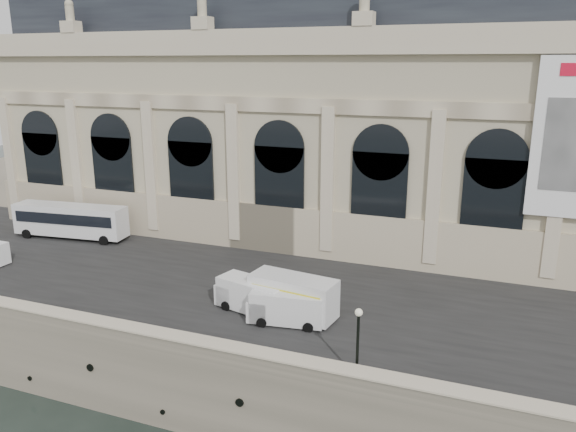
# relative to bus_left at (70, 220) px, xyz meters

# --- Properties ---
(quay) EXTENTS (160.00, 70.00, 6.00)m
(quay) POSITION_rel_bus_left_xyz_m (27.50, 16.72, -5.13)
(quay) COLOR gray
(quay) RESTS_ON ground
(street) EXTENTS (160.00, 24.00, 0.06)m
(street) POSITION_rel_bus_left_xyz_m (27.50, -4.28, -2.10)
(street) COLOR #2D2D2D
(street) RESTS_ON quay
(parapet) EXTENTS (160.00, 1.40, 1.21)m
(parapet) POSITION_rel_bus_left_xyz_m (27.50, -17.68, -1.51)
(parapet) COLOR gray
(parapet) RESTS_ON quay
(museum) EXTENTS (69.00, 18.70, 29.10)m
(museum) POSITION_rel_bus_left_xyz_m (21.52, 12.58, 11.59)
(museum) COLOR beige
(museum) RESTS_ON quay
(bus_left) EXTENTS (13.13, 4.24, 3.80)m
(bus_left) POSITION_rel_bus_left_xyz_m (0.00, 0.00, 0.00)
(bus_left) COLOR silver
(bus_left) RESTS_ON quay
(van_b) EXTENTS (5.93, 2.97, 2.53)m
(van_b) POSITION_rel_bus_left_xyz_m (29.71, -11.14, -0.84)
(van_b) COLOR silver
(van_b) RESTS_ON quay
(van_c) EXTENTS (6.22, 3.53, 2.61)m
(van_c) POSITION_rel_bus_left_xyz_m (26.35, -10.02, -0.80)
(van_c) COLOR white
(van_c) RESTS_ON quay
(box_truck) EXTENTS (8.29, 3.74, 3.23)m
(box_truck) POSITION_rel_bus_left_xyz_m (29.54, -9.75, -0.51)
(box_truck) COLOR silver
(box_truck) RESTS_ON quay
(lamp_right) EXTENTS (0.48, 0.48, 4.72)m
(lamp_right) POSITION_rel_bus_left_xyz_m (36.77, -16.65, 0.22)
(lamp_right) COLOR black
(lamp_right) RESTS_ON quay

